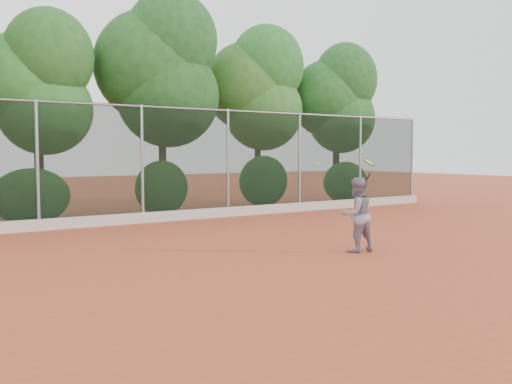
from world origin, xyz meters
TOP-DOWN VIEW (x-y plane):
  - ground at (0.00, 0.00)m, footprint 80.00×80.00m
  - concrete_curb at (0.00, 6.82)m, footprint 24.00×0.20m
  - tennis_player at (1.64, -0.33)m, footprint 0.82×0.66m
  - chainlink_fence at (-0.00, 7.00)m, footprint 24.09×0.09m
  - foliage_backdrop at (-0.55, 8.98)m, footprint 23.70×3.63m
  - tennis_racket at (1.93, -0.38)m, footprint 0.34×0.33m
  - tennis_ball_in_flight at (0.24, -0.71)m, footprint 0.06×0.06m

SIDE VIEW (x-z plane):
  - ground at x=0.00m, z-range 0.00..0.00m
  - concrete_curb at x=0.00m, z-range 0.00..0.30m
  - tennis_player at x=1.64m, z-range 0.00..1.57m
  - tennis_racket at x=1.93m, z-range 1.56..2.12m
  - chainlink_fence at x=0.00m, z-range 0.11..3.61m
  - tennis_ball_in_flight at x=0.24m, z-range 1.83..1.90m
  - foliage_backdrop at x=-0.55m, z-range 0.63..8.18m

